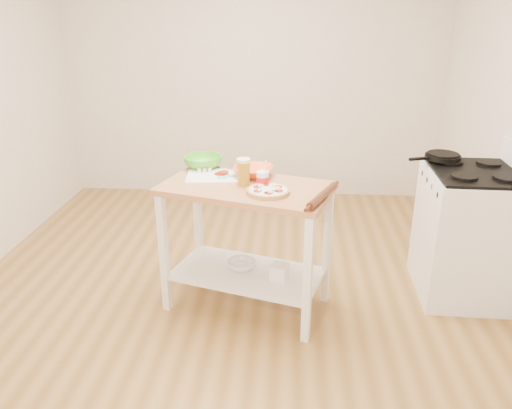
{
  "coord_description": "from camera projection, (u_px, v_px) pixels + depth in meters",
  "views": [
    {
      "loc": [
        0.41,
        -3.13,
        1.98
      ],
      "look_at": [
        0.2,
        -0.14,
        0.79
      ],
      "focal_mm": 35.0,
      "sensor_mm": 36.0,
      "label": 1
    }
  ],
  "objects": [
    {
      "name": "gas_stove",
      "position": [
        467.0,
        233.0,
        3.57
      ],
      "size": [
        0.63,
        0.73,
        1.11
      ],
      "rotation": [
        0.0,
        0.0,
        -0.03
      ],
      "color": "white",
      "rests_on": "ground"
    },
    {
      "name": "cutting_board",
      "position": [
        216.0,
        176.0,
        3.41
      ],
      "size": [
        0.43,
        0.34,
        0.04
      ],
      "rotation": [
        0.0,
        0.0,
        0.1
      ],
      "color": "white",
      "rests_on": "prep_island"
    },
    {
      "name": "rolling_pin",
      "position": [
        322.0,
        196.0,
        2.99
      ],
      "size": [
        0.21,
        0.4,
        0.05
      ],
      "primitive_type": "cylinder",
      "rotation": [
        1.57,
        0.0,
        -0.41
      ],
      "color": "#522712",
      "rests_on": "prep_island"
    },
    {
      "name": "pizza",
      "position": [
        268.0,
        191.0,
        3.1
      ],
      "size": [
        0.27,
        0.27,
        0.04
      ],
      "rotation": [
        0.0,
        0.0,
        -0.7
      ],
      "color": "tan",
      "rests_on": "prep_island"
    },
    {
      "name": "room_shell",
      "position": [
        226.0,
        114.0,
        3.16
      ],
      "size": [
        4.04,
        4.54,
        2.74
      ],
      "color": "olive",
      "rests_on": "ground"
    },
    {
      "name": "green_bowl",
      "position": [
        203.0,
        162.0,
        3.58
      ],
      "size": [
        0.29,
        0.29,
        0.09
      ],
      "primitive_type": "imported",
      "rotation": [
        0.0,
        0.0,
        0.07
      ],
      "color": "green",
      "rests_on": "prep_island"
    },
    {
      "name": "shelf_glass_bowl",
      "position": [
        242.0,
        265.0,
        3.51
      ],
      "size": [
        0.21,
        0.21,
        0.06
      ],
      "primitive_type": "imported",
      "rotation": [
        0.0,
        0.0,
        0.03
      ],
      "color": "silver",
      "rests_on": "prep_island"
    },
    {
      "name": "yogurt_tub",
      "position": [
        263.0,
        179.0,
        3.21
      ],
      "size": [
        0.08,
        0.08,
        0.18
      ],
      "color": "white",
      "rests_on": "prep_island"
    },
    {
      "name": "spatula",
      "position": [
        228.0,
        177.0,
        3.36
      ],
      "size": [
        0.15,
        0.07,
        0.01
      ],
      "rotation": [
        0.0,
        0.0,
        0.13
      ],
      "color": "#56D5CC",
      "rests_on": "cutting_board"
    },
    {
      "name": "knife",
      "position": [
        212.0,
        166.0,
        3.58
      ],
      "size": [
        0.26,
        0.12,
        0.01
      ],
      "rotation": [
        0.0,
        0.0,
        -0.44
      ],
      "color": "silver",
      "rests_on": "cutting_board"
    },
    {
      "name": "prep_island",
      "position": [
        246.0,
        221.0,
        3.33
      ],
      "size": [
        1.22,
        0.89,
        0.9
      ],
      "rotation": [
        0.0,
        0.0,
        -0.3
      ],
      "color": "#B9794C",
      "rests_on": "ground"
    },
    {
      "name": "shelf_bin",
      "position": [
        279.0,
        272.0,
        3.37
      ],
      "size": [
        0.14,
        0.14,
        0.11
      ],
      "primitive_type": "cube",
      "rotation": [
        0.0,
        0.0,
        -0.3
      ],
      "color": "white",
      "rests_on": "prep_island"
    },
    {
      "name": "skillet",
      "position": [
        442.0,
        157.0,
        3.59
      ],
      "size": [
        0.39,
        0.25,
        0.03
      ],
      "rotation": [
        0.0,
        0.0,
        0.33
      ],
      "color": "black",
      "rests_on": "gas_stove"
    },
    {
      "name": "beer_pint",
      "position": [
        244.0,
        172.0,
        3.22
      ],
      "size": [
        0.09,
        0.09,
        0.18
      ],
      "color": "#AA7D16",
      "rests_on": "prep_island"
    },
    {
      "name": "orange_bowl",
      "position": [
        253.0,
        171.0,
        3.41
      ],
      "size": [
        0.3,
        0.3,
        0.07
      ],
      "primitive_type": "imported",
      "rotation": [
        0.0,
        0.0,
        -0.11
      ],
      "color": "orange",
      "rests_on": "prep_island"
    }
  ]
}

